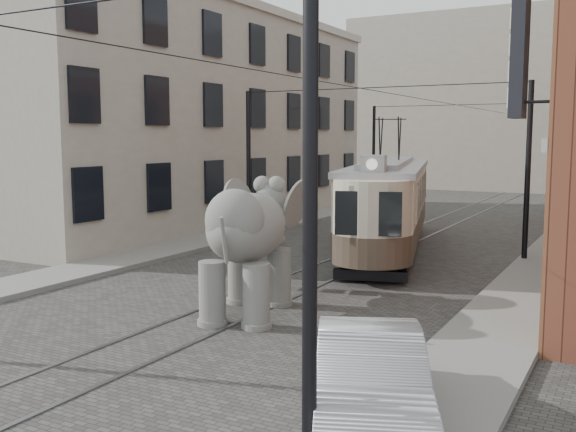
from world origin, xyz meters
The scene contains 10 objects.
ground centered at (0.00, 0.00, 0.00)m, with size 120.00×120.00×0.00m, color #44423F.
tram_rails centered at (0.00, 0.00, 0.01)m, with size 1.54×80.00×0.02m, color slate, non-canonical shape.
sidewalk_right centered at (6.00, 0.00, 0.07)m, with size 2.00×60.00×0.15m, color slate.
sidewalk_left centered at (-6.50, 0.00, 0.07)m, with size 2.00×60.00×0.15m, color slate.
stucco_building centered at (-11.00, 10.00, 5.00)m, with size 7.00×24.00×10.00m, color gray.
distant_block centered at (0.00, 40.00, 7.00)m, with size 28.00×10.00×14.00m, color gray.
catenary centered at (-0.20, 5.00, 3.00)m, with size 11.00×30.20×6.00m, color black, non-canonical shape.
tram centered at (0.30, 6.32, 2.43)m, with size 2.53×12.25×4.86m, color beige, non-canonical shape.
elephant centered at (0.53, -3.92, 1.59)m, with size 2.87×5.20×3.19m, color slate, non-canonical shape.
parked_car centered at (5.32, -8.32, 0.71)m, with size 1.51×4.30×1.42m, color #9E9EA2.
Camera 1 is at (8.56, -16.73, 4.14)m, focal length 40.96 mm.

